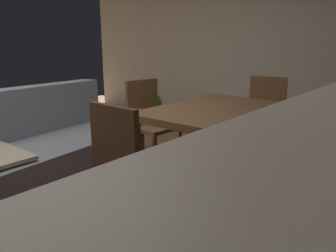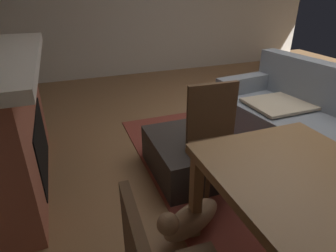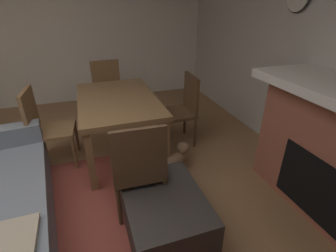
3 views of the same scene
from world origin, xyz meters
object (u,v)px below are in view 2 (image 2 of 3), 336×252
at_px(couch, 318,128).
at_px(small_dog, 189,220).
at_px(ottoman_coffee_table, 186,156).
at_px(dining_table, 332,212).
at_px(tv_remote, 207,145).
at_px(dining_chair_west, 216,135).

relative_size(couch, small_dog, 4.09).
xyz_separation_m(ottoman_coffee_table, dining_table, (1.37, 0.14, 0.47)).
bearing_deg(ottoman_coffee_table, small_dog, -22.57).
bearing_deg(dining_table, small_dog, -145.92).
distance_m(ottoman_coffee_table, tv_remote, 0.29).
height_order(ottoman_coffee_table, dining_table, dining_table).
height_order(couch, dining_chair_west, dining_chair_west).
height_order(ottoman_coffee_table, tv_remote, tv_remote).
relative_size(dining_chair_west, small_dog, 1.66).
bearing_deg(tv_remote, small_dog, -33.58).
distance_m(tv_remote, dining_table, 1.23).
bearing_deg(dining_chair_west, dining_table, -0.20).
bearing_deg(dining_chair_west, couch, 94.23).
xyz_separation_m(tv_remote, small_dog, (0.55, -0.42, -0.22)).
relative_size(couch, ottoman_coffee_table, 2.77).
relative_size(ottoman_coffee_table, tv_remote, 5.16).
xyz_separation_m(tv_remote, dining_table, (1.20, 0.02, 0.28)).
bearing_deg(dining_table, dining_chair_west, 179.80).
xyz_separation_m(dining_table, dining_chair_west, (-1.10, 0.00, -0.13)).
height_order(dining_table, small_dog, dining_table).
distance_m(dining_table, dining_chair_west, 1.11).
height_order(couch, small_dog, couch).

